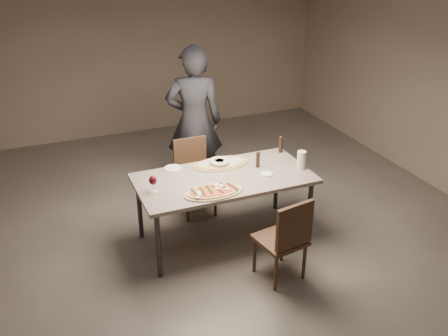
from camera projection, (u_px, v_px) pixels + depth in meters
name	position (u px, v px, depth m)	size (l,w,h in m)	color
room	(224.00, 117.00, 4.82)	(7.00, 7.00, 7.00)	#5E5751
dining_table	(224.00, 182.00, 5.13)	(1.80, 0.90, 0.75)	gray
zucchini_pizza	(214.00, 191.00, 4.79)	(0.59, 0.33, 0.05)	tan
ham_pizza	(221.00, 163.00, 5.36)	(0.61, 0.34, 0.04)	tan
bread_basket	(219.00, 162.00, 5.31)	(0.21, 0.21, 0.08)	beige
oil_dish	(267.00, 174.00, 5.14)	(0.12, 0.12, 0.01)	white
pepper_mill_left	(281.00, 144.00, 5.62)	(0.05, 0.05, 0.20)	black
pepper_mill_right	(258.00, 160.00, 5.28)	(0.05, 0.05, 0.19)	black
carafe	(301.00, 160.00, 5.24)	(0.09, 0.09, 0.19)	silver
wine_glass	(153.00, 181.00, 4.76)	(0.08, 0.08, 0.17)	silver
side_plate	(173.00, 168.00, 5.27)	(0.18, 0.18, 0.01)	white
chair_near	(286.00, 236.00, 4.59)	(0.48, 0.48, 0.87)	#412A1B
chair_far	(193.00, 172.00, 5.79)	(0.42, 0.42, 0.88)	#412A1B
diner	(194.00, 122.00, 6.04)	(0.68, 0.45, 1.86)	black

